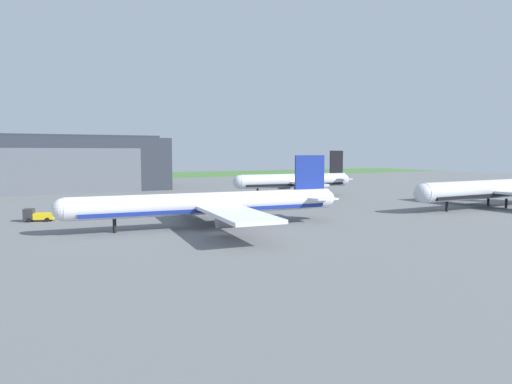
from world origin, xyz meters
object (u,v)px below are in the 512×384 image
at_px(maintenance_hangar, 26,164).
at_px(ops_van, 176,201).
at_px(airliner_near_right, 493,190).
at_px(pushback_tractor, 37,215).
at_px(airliner_far_left, 294,181).
at_px(airliner_near_left, 211,204).

bearing_deg(maintenance_hangar, ops_van, -63.81).
height_order(airliner_near_right, pushback_tractor, airliner_near_right).
relative_size(airliner_far_left, pushback_tractor, 6.57).
height_order(maintenance_hangar, ops_van, maintenance_hangar).
height_order(airliner_near_right, ops_van, airliner_near_right).
xyz_separation_m(pushback_tractor, ops_van, (29.68, 12.38, 0.08)).
relative_size(airliner_near_right, ops_van, 11.41).
distance_m(maintenance_hangar, pushback_tractor, 75.75).
bearing_deg(airliner_far_left, pushback_tractor, -163.66).
distance_m(airliner_near_right, ops_van, 72.56).
bearing_deg(ops_van, maintenance_hangar, 116.19).
bearing_deg(airliner_near_right, pushback_tractor, 165.76).
bearing_deg(airliner_near_right, airliner_near_left, 176.86).
height_order(airliner_far_left, ops_van, airliner_far_left).
distance_m(airliner_near_left, airliner_far_left, 56.36).
bearing_deg(airliner_far_left, airliner_near_left, -135.78).
distance_m(airliner_near_left, airliner_near_right, 66.83).
bearing_deg(airliner_near_left, airliner_far_left, 44.22).
relative_size(pushback_tractor, ops_van, 1.30).
xyz_separation_m(airliner_near_left, airliner_near_right, (66.73, -3.66, 0.21)).
bearing_deg(airliner_near_right, airliner_far_left, 121.51).
height_order(airliner_near_left, airliner_far_left, airliner_far_left).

